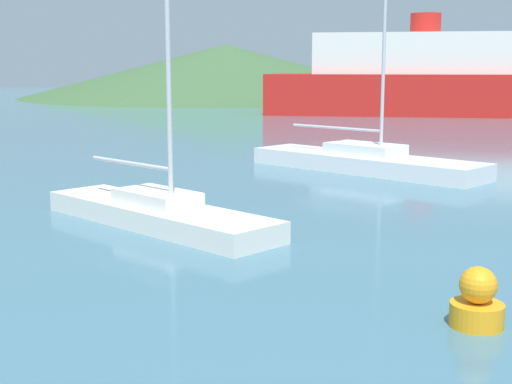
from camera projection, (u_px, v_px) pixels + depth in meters
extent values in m
cube|color=white|center=(158.00, 215.00, 16.87)|extent=(6.75, 5.13, 0.49)
cube|color=white|center=(157.00, 198.00, 16.79)|extent=(2.38, 2.10, 0.34)
cylinder|color=#BCBCC1|center=(168.00, 27.00, 15.76)|extent=(0.12, 0.12, 8.18)
cylinder|color=#BCBCC1|center=(130.00, 163.00, 17.38)|extent=(2.69, 1.76, 0.10)
cube|color=white|center=(365.00, 163.00, 25.60)|extent=(8.76, 6.56, 0.59)
cube|color=white|center=(365.00, 149.00, 25.52)|extent=(3.08, 2.70, 0.41)
cylinder|color=#BCBCC1|center=(385.00, 7.00, 24.20)|extent=(0.12, 0.12, 10.26)
cylinder|color=#BCBCC1|center=(335.00, 128.00, 26.31)|extent=(3.48, 2.22, 0.10)
cube|color=red|center=(423.00, 94.00, 57.17)|extent=(24.80, 10.31, 3.16)
cube|color=silver|center=(424.00, 54.00, 56.63)|extent=(17.40, 8.64, 3.12)
cylinder|color=red|center=(426.00, 24.00, 56.22)|extent=(2.37, 2.37, 1.60)
cylinder|color=orange|center=(477.00, 315.00, 10.30)|extent=(0.78, 0.78, 0.35)
sphere|color=orange|center=(478.00, 285.00, 10.23)|extent=(0.54, 0.54, 0.54)
cone|color=#3D6038|center=(225.00, 71.00, 88.97)|extent=(50.28, 50.28, 6.45)
cone|color=#476B42|center=(497.00, 72.00, 83.64)|extent=(35.22, 35.22, 6.15)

